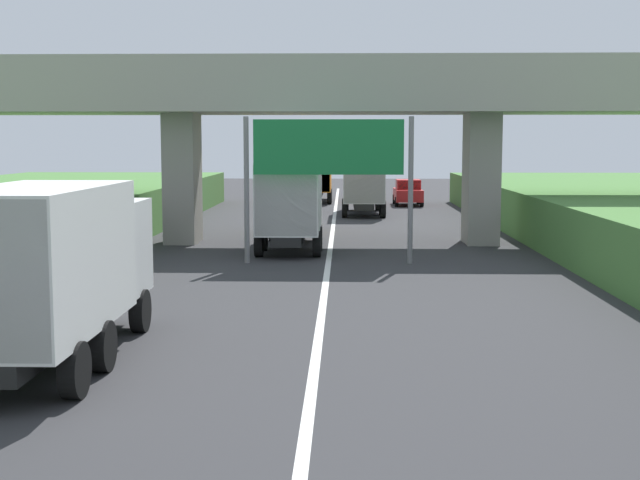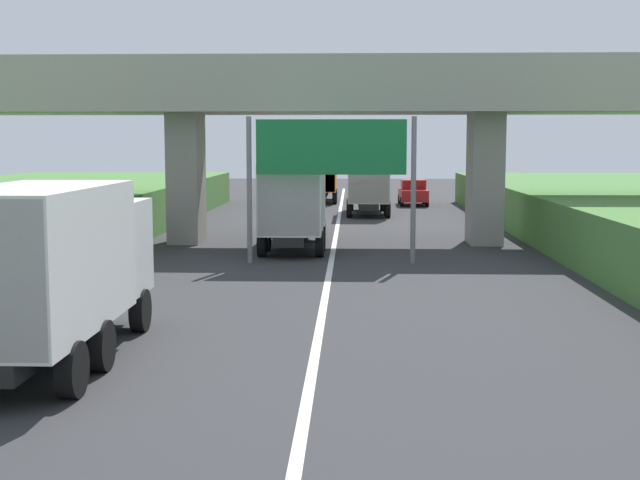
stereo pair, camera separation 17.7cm
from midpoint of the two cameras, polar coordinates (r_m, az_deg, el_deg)
name	(u,v)px [view 1 (the left image)]	position (r m, az deg, el deg)	size (l,w,h in m)	color
lane_centre_stripe	(328,268)	(29.27, 0.33, -1.85)	(0.20, 98.90, 0.01)	white
overpass_bridge	(331,106)	(36.35, 0.60, 8.79)	(40.00, 4.80, 7.60)	#9E998E
overhead_highway_sign	(328,156)	(30.21, 0.39, 5.52)	(5.88, 0.18, 5.10)	slate
truck_silver	(291,200)	(34.23, -2.03, 2.61)	(2.44, 7.30, 3.44)	black
truck_black	(363,181)	(50.77, 2.74, 3.86)	(2.44, 7.30, 3.44)	black
truck_white	(53,264)	(17.31, -17.34, -1.49)	(2.44, 7.30, 3.44)	black
truck_orange	(315,174)	(61.32, -0.43, 4.32)	(2.44, 7.30, 3.44)	black
car_red	(408,192)	(58.27, 5.69, 3.12)	(1.86, 4.10, 1.72)	red
car_yellow	(293,214)	(40.91, -1.90, 1.73)	(1.86, 4.10, 1.72)	gold
construction_barrel_2	(4,326)	(19.19, -20.21, -5.30)	(0.57, 0.57, 0.90)	orange
construction_barrel_3	(76,285)	(23.94, -15.89, -2.87)	(0.57, 0.57, 0.90)	orange
construction_barrel_4	(120,259)	(28.82, -13.12, -1.24)	(0.57, 0.57, 0.90)	orange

